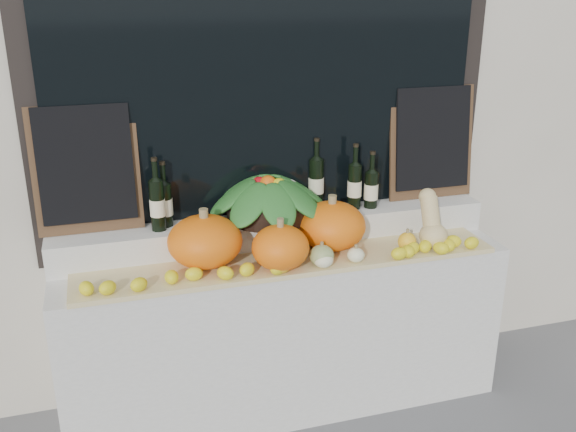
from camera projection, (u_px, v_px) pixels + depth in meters
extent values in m
cube|color=black|center=(268.00, 45.00, 3.17)|extent=(2.40, 0.04, 2.10)
cube|color=black|center=(269.00, 45.00, 3.14)|extent=(2.20, 0.02, 2.00)
cube|color=silver|center=(284.00, 330.00, 3.43)|extent=(2.30, 0.55, 0.88)
cube|color=silver|center=(276.00, 230.00, 3.38)|extent=(2.30, 0.25, 0.16)
cube|color=tan|center=(291.00, 263.00, 3.16)|extent=(2.10, 0.32, 0.02)
ellipsoid|color=orange|center=(205.00, 241.00, 3.06)|extent=(0.42, 0.42, 0.25)
ellipsoid|color=orange|center=(332.00, 226.00, 3.26)|extent=(0.44, 0.44, 0.25)
ellipsoid|color=orange|center=(280.00, 247.00, 3.03)|extent=(0.31, 0.31, 0.21)
ellipsoid|color=#DEC282|center=(433.00, 235.00, 3.29)|extent=(0.14, 0.14, 0.13)
cylinder|color=#DEC282|center=(430.00, 212.00, 3.29)|extent=(0.09, 0.14, 0.18)
sphere|color=#DEC282|center=(427.00, 197.00, 3.31)|extent=(0.09, 0.09, 0.09)
ellipsoid|color=#396B20|center=(322.00, 255.00, 3.09)|extent=(0.12, 0.12, 0.10)
cylinder|color=olive|center=(322.00, 244.00, 3.06)|extent=(0.02, 0.02, 0.02)
ellipsoid|color=#396B20|center=(281.00, 262.00, 3.04)|extent=(0.10, 0.10, 0.09)
cylinder|color=olive|center=(281.00, 251.00, 3.02)|extent=(0.02, 0.02, 0.02)
ellipsoid|color=#FBFAC9|center=(323.00, 260.00, 3.07)|extent=(0.10, 0.10, 0.08)
cylinder|color=olive|center=(324.00, 250.00, 3.05)|extent=(0.02, 0.02, 0.02)
ellipsoid|color=yellow|center=(281.00, 260.00, 3.00)|extent=(0.11, 0.11, 0.12)
cylinder|color=olive|center=(281.00, 246.00, 2.98)|extent=(0.02, 0.02, 0.02)
ellipsoid|color=#FBFAC9|center=(356.00, 255.00, 3.13)|extent=(0.09, 0.09, 0.07)
cylinder|color=olive|center=(356.00, 246.00, 3.11)|extent=(0.02, 0.02, 0.02)
ellipsoid|color=yellow|center=(407.00, 242.00, 3.25)|extent=(0.09, 0.09, 0.10)
cylinder|color=olive|center=(408.00, 231.00, 3.23)|extent=(0.02, 0.02, 0.02)
cylinder|color=black|center=(268.00, 208.00, 3.31)|extent=(0.43, 0.43, 0.11)
cylinder|color=black|center=(157.00, 205.00, 3.13)|extent=(0.07, 0.07, 0.25)
cylinder|color=black|center=(155.00, 171.00, 3.07)|extent=(0.03, 0.03, 0.10)
cylinder|color=#EBE5C4|center=(158.00, 207.00, 3.13)|extent=(0.08, 0.08, 0.08)
cylinder|color=black|center=(154.00, 159.00, 3.05)|extent=(0.03, 0.03, 0.02)
cylinder|color=black|center=(165.00, 205.00, 3.19)|extent=(0.07, 0.07, 0.22)
cylinder|color=black|center=(163.00, 174.00, 3.13)|extent=(0.03, 0.03, 0.10)
cylinder|color=#EBE5C4|center=(165.00, 207.00, 3.19)|extent=(0.08, 0.08, 0.08)
cylinder|color=black|center=(162.00, 163.00, 3.11)|extent=(0.03, 0.03, 0.02)
cylinder|color=black|center=(316.00, 183.00, 3.44)|extent=(0.08, 0.08, 0.27)
cylinder|color=black|center=(317.00, 150.00, 3.38)|extent=(0.03, 0.03, 0.10)
cylinder|color=#EBE5C4|center=(316.00, 185.00, 3.45)|extent=(0.08, 0.08, 0.08)
cylinder|color=black|center=(317.00, 140.00, 3.36)|extent=(0.03, 0.03, 0.02)
cylinder|color=black|center=(354.00, 187.00, 3.43)|extent=(0.07, 0.07, 0.24)
cylinder|color=black|center=(356.00, 156.00, 3.37)|extent=(0.03, 0.03, 0.10)
cylinder|color=#EBE5C4|center=(354.00, 188.00, 3.43)|extent=(0.08, 0.08, 0.08)
cylinder|color=black|center=(356.00, 145.00, 3.35)|extent=(0.03, 0.03, 0.02)
cylinder|color=black|center=(371.00, 190.00, 3.45)|extent=(0.07, 0.07, 0.20)
cylinder|color=black|center=(372.00, 163.00, 3.40)|extent=(0.03, 0.03, 0.10)
cylinder|color=#EBE5C4|center=(371.00, 191.00, 3.46)|extent=(0.08, 0.08, 0.08)
cylinder|color=black|center=(373.00, 153.00, 3.38)|extent=(0.03, 0.03, 0.02)
cube|color=#4C331E|center=(86.00, 170.00, 3.06)|extent=(0.50, 0.08, 0.62)
cube|color=black|center=(86.00, 165.00, 3.04)|extent=(0.44, 0.08, 0.56)
cube|color=#4C331E|center=(431.00, 143.00, 3.56)|extent=(0.50, 0.08, 0.62)
cube|color=black|center=(433.00, 138.00, 3.53)|extent=(0.44, 0.08, 0.56)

